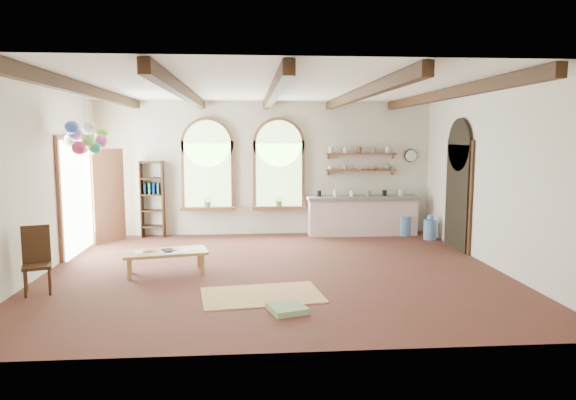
{
  "coord_description": "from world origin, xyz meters",
  "views": [
    {
      "loc": [
        -0.44,
        -8.9,
        2.38
      ],
      "look_at": [
        0.3,
        0.6,
        1.19
      ],
      "focal_mm": 32.0,
      "sensor_mm": 36.0,
      "label": 1
    }
  ],
  "objects": [
    {
      "name": "shelf_cup_a",
      "position": [
        1.55,
        3.38,
        1.62
      ],
      "size": [
        0.12,
        0.1,
        0.1
      ],
      "primitive_type": "imported",
      "color": "white",
      "rests_on": "wall_shelf_lower"
    },
    {
      "name": "shelf_cup_b",
      "position": [
        1.9,
        3.38,
        1.62
      ],
      "size": [
        0.1,
        0.1,
        0.09
      ],
      "primitive_type": "imported",
      "color": "beige",
      "rests_on": "wall_shelf_lower"
    },
    {
      "name": "wall_clock",
      "position": [
        3.55,
        3.45,
        1.9
      ],
      "size": [
        0.32,
        0.04,
        0.32
      ],
      "primitive_type": "cylinder",
      "rotation": [
        1.57,
        0.0,
        0.0
      ],
      "color": "black",
      "rests_on": "wall_back"
    },
    {
      "name": "tablet",
      "position": [
        -1.85,
        -0.03,
        0.41
      ],
      "size": [
        0.27,
        0.32,
        0.01
      ],
      "primitive_type": "cube",
      "rotation": [
        0.0,
        0.0,
        0.37
      ],
      "color": "black",
      "rests_on": "coffee_table"
    },
    {
      "name": "window_left",
      "position": [
        -1.4,
        3.43,
        1.63
      ],
      "size": [
        1.3,
        0.28,
        2.2
      ],
      "color": "brown",
      "rests_on": "floor"
    },
    {
      "name": "left_doorway",
      "position": [
        -3.95,
        1.8,
        1.15
      ],
      "size": [
        0.1,
        1.9,
        2.5
      ],
      "primitive_type": "cube",
      "color": "brown",
      "rests_on": "floor"
    },
    {
      "name": "kitchen_counter",
      "position": [
        2.3,
        3.2,
        0.48
      ],
      "size": [
        2.68,
        0.62,
        0.94
      ],
      "color": "beige",
      "rests_on": "floor"
    },
    {
      "name": "ceiling_beams",
      "position": [
        0.0,
        0.0,
        3.1
      ],
      "size": [
        6.2,
        6.8,
        0.18
      ],
      "primitive_type": null,
      "color": "#392212",
      "rests_on": "ceiling"
    },
    {
      "name": "side_chair",
      "position": [
        -3.65,
        -1.05,
        0.3
      ],
      "size": [
        0.52,
        0.52,
        1.02
      ],
      "color": "#392212",
      "rests_on": "floor"
    },
    {
      "name": "bookshelf",
      "position": [
        -2.7,
        3.32,
        0.9
      ],
      "size": [
        0.53,
        0.32,
        1.8
      ],
      "color": "#392212",
      "rests_on": "floor"
    },
    {
      "name": "wall_shelf_lower",
      "position": [
        2.3,
        3.38,
        1.55
      ],
      "size": [
        1.7,
        0.24,
        0.04
      ],
      "primitive_type": "cube",
      "color": "brown",
      "rests_on": "wall_back"
    },
    {
      "name": "potted_plant_right",
      "position": [
        0.3,
        3.32,
        0.85
      ],
      "size": [
        0.27,
        0.23,
        0.3
      ],
      "primitive_type": "imported",
      "color": "#598C4C",
      "rests_on": "window_right"
    },
    {
      "name": "floor_mat",
      "position": [
        -0.25,
        -1.43,
        0.01
      ],
      "size": [
        1.9,
        1.32,
        0.02
      ],
      "primitive_type": "cube",
      "rotation": [
        0.0,
        0.0,
        0.13
      ],
      "color": "tan",
      "rests_on": "floor"
    },
    {
      "name": "water_jug_b",
      "position": [
        3.3,
        3.02,
        0.27
      ],
      "size": [
        0.32,
        0.32,
        0.62
      ],
      "color": "#547FB5",
      "rests_on": "floor"
    },
    {
      "name": "table_book",
      "position": [
        -2.26,
        -0.06,
        0.41
      ],
      "size": [
        0.18,
        0.25,
        0.02
      ],
      "primitive_type": "imported",
      "rotation": [
        0.0,
        0.0,
        0.09
      ],
      "color": "olive",
      "rests_on": "coffee_table"
    },
    {
      "name": "balloon_cluster",
      "position": [
        -3.41,
        0.8,
        2.33
      ],
      "size": [
        0.82,
        0.85,
        1.15
      ],
      "color": "silver",
      "rests_on": "floor"
    },
    {
      "name": "shelf_bowl_b",
      "position": [
        2.6,
        3.38,
        1.6
      ],
      "size": [
        0.2,
        0.2,
        0.06
      ],
      "primitive_type": "imported",
      "color": "#8C664C",
      "rests_on": "wall_shelf_lower"
    },
    {
      "name": "potted_plant_left",
      "position": [
        -1.4,
        3.32,
        0.85
      ],
      "size": [
        0.27,
        0.23,
        0.3
      ],
      "primitive_type": "imported",
      "color": "#598C4C",
      "rests_on": "window_left"
    },
    {
      "name": "shelf_bowl_a",
      "position": [
        2.25,
        3.38,
        1.6
      ],
      "size": [
        0.22,
        0.22,
        0.05
      ],
      "primitive_type": "imported",
      "color": "beige",
      "rests_on": "wall_shelf_lower"
    },
    {
      "name": "floor",
      "position": [
        0.0,
        0.0,
        0.0
      ],
      "size": [
        8.0,
        8.0,
        0.0
      ],
      "primitive_type": "plane",
      "color": "#572724",
      "rests_on": "ground"
    },
    {
      "name": "window_right",
      "position": [
        0.3,
        3.43,
        1.63
      ],
      "size": [
        1.3,
        0.28,
        2.2
      ],
      "color": "brown",
      "rests_on": "floor"
    },
    {
      "name": "shelf_vase",
      "position": [
        2.95,
        3.38,
        1.67
      ],
      "size": [
        0.18,
        0.18,
        0.19
      ],
      "primitive_type": "imported",
      "color": "slate",
      "rests_on": "wall_shelf_lower"
    },
    {
      "name": "wall_shelf_upper",
      "position": [
        2.3,
        3.38,
        1.95
      ],
      "size": [
        1.7,
        0.24,
        0.04
      ],
      "primitive_type": "cube",
      "color": "brown",
      "rests_on": "wall_back"
    },
    {
      "name": "coffee_table",
      "position": [
        -1.88,
        -0.06,
        0.35
      ],
      "size": [
        1.51,
        0.94,
        0.4
      ],
      "color": "tan",
      "rests_on": "floor"
    },
    {
      "name": "right_doorway",
      "position": [
        3.95,
        1.5,
        1.1
      ],
      "size": [
        0.1,
        1.3,
        2.4
      ],
      "primitive_type": "cube",
      "color": "black",
      "rests_on": "floor"
    },
    {
      "name": "floor_cushion",
      "position": [
        0.08,
        -2.17,
        0.04
      ],
      "size": [
        0.59,
        0.59,
        0.08
      ],
      "primitive_type": "cube",
      "rotation": [
        0.0,
        0.0,
        0.31
      ],
      "color": "gray",
      "rests_on": "floor"
    },
    {
      "name": "water_jug_a",
      "position": [
        3.75,
        2.5,
        0.25
      ],
      "size": [
        0.3,
        0.3,
        0.58
      ],
      "color": "#547FB5",
      "rests_on": "floor"
    }
  ]
}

